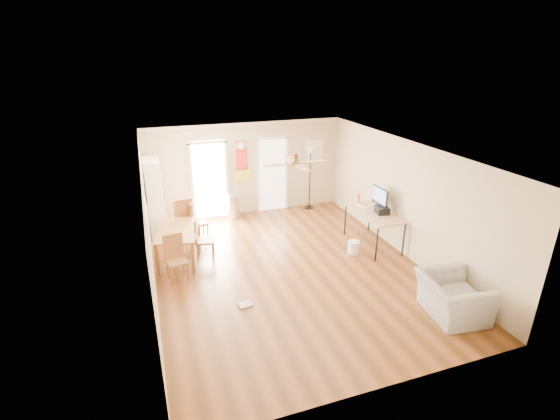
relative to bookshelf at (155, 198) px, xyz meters
name	(u,v)px	position (x,y,z in m)	size (l,w,h in m)	color
floor	(289,269)	(2.54, -2.84, -0.97)	(7.00, 7.00, 0.00)	brown
ceiling	(290,151)	(2.54, -2.84, 1.63)	(5.50, 7.00, 0.00)	silver
wall_back	(246,169)	(2.54, 0.66, 0.33)	(5.50, 0.04, 2.60)	beige
wall_front	(385,311)	(2.54, -6.34, 0.33)	(5.50, 0.04, 2.60)	beige
wall_left	(149,232)	(-0.21, -2.84, 0.33)	(0.04, 7.00, 2.60)	beige
wall_right	(404,198)	(5.29, -2.84, 0.33)	(0.04, 7.00, 2.60)	beige
crown_molding	(290,153)	(2.54, -2.84, 1.59)	(5.50, 7.00, 0.08)	white
kitchen_doorway	(210,181)	(1.49, 0.65, 0.08)	(0.90, 0.10, 2.10)	white
bathroom_doorway	(272,175)	(3.29, 0.65, 0.08)	(0.80, 0.10, 2.10)	white
wall_decal	(242,161)	(2.41, 0.64, 0.58)	(0.46, 0.03, 1.10)	red
ac_grille	(314,150)	(4.59, 0.63, 0.73)	(0.50, 0.04, 0.60)	white
framed_poster	(145,188)	(-0.19, -1.44, 0.73)	(0.04, 0.66, 0.48)	black
ceiling_fan	(296,163)	(2.54, -3.14, 1.46)	(1.24, 1.24, 0.20)	#593819
bookshelf	(155,198)	(0.00, 0.00, 0.00)	(0.39, 0.87, 1.94)	white
dining_table	(180,244)	(0.39, -1.56, -0.61)	(0.86, 1.43, 0.72)	#A96D36
dining_chair_right_a	(198,221)	(0.94, -0.68, -0.48)	(0.40, 0.40, 0.98)	#945930
dining_chair_right_b	(205,238)	(0.94, -1.71, -0.49)	(0.39, 0.39, 0.95)	#9E6B33
dining_chair_near	(177,259)	(0.24, -2.50, -0.49)	(0.39, 0.39, 0.96)	#A77136
dining_chair_far	(181,218)	(0.56, -0.51, -0.43)	(0.45, 0.45, 1.09)	#94602F
trash_can	(233,207)	(2.05, 0.37, -0.64)	(0.31, 0.31, 0.67)	silver
torchiere_lamp	(310,178)	(4.36, 0.38, -0.05)	(0.35, 0.35, 1.85)	black
computer_desk	(373,229)	(4.85, -2.37, -0.55)	(0.78, 1.56, 0.84)	tan
imac	(380,199)	(5.01, -2.29, 0.15)	(0.09, 0.62, 0.58)	black
keyboard	(360,206)	(4.74, -1.90, -0.13)	(0.11, 0.35, 0.01)	white
printer	(382,210)	(4.99, -2.46, -0.05)	(0.28, 0.32, 0.17)	black
orange_bottle	(359,198)	(4.84, -1.63, -0.02)	(0.07, 0.07, 0.22)	orange
wastebasket_a	(354,247)	(4.21, -2.62, -0.82)	(0.26, 0.26, 0.30)	white
floor_cloth	(245,305)	(1.31, -3.82, -0.95)	(0.25, 0.20, 0.04)	#A7A8A2
armchair	(452,297)	(4.69, -5.27, -0.61)	(1.12, 0.97, 0.72)	#9E9D99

